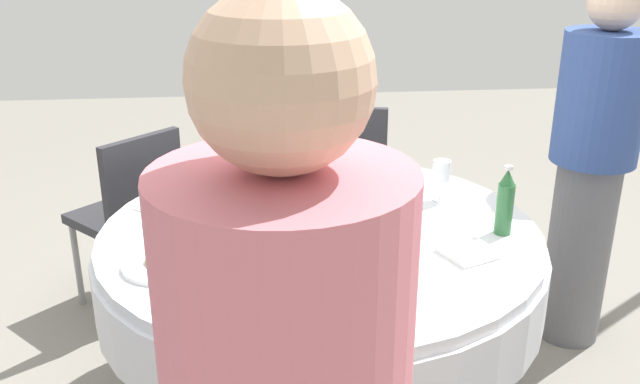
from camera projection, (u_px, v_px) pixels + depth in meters
The scene contains 16 objects.
dining_table at pixel (320, 265), 2.47m from camera, with size 1.55×1.55×0.74m.
bottle_green_near at pixel (363, 201), 2.27m from camera, with size 0.07×0.07×0.30m.
bottle_green_mid at pixel (505, 202), 2.33m from camera, with size 0.06×0.06×0.24m.
bottle_brown_inner at pixel (278, 166), 2.55m from camera, with size 0.06×0.06×0.33m.
wine_glass_east at pixel (321, 141), 3.01m from camera, with size 0.06×0.06×0.15m.
wine_glass_north at pixel (442, 173), 2.60m from camera, with size 0.07×0.07×0.16m.
wine_glass_front at pixel (316, 199), 2.39m from camera, with size 0.07×0.07×0.15m.
plate_outer at pixel (250, 238), 2.31m from camera, with size 0.22×0.22×0.04m.
plate_rear at pixel (352, 197), 2.65m from camera, with size 0.24×0.24×0.02m.
plate_west at pixel (228, 295), 1.96m from camera, with size 0.20×0.20×0.04m.
plate_left at pixel (164, 263), 2.14m from camera, with size 0.26×0.26×0.04m.
knife_mid at pixel (150, 213), 2.52m from camera, with size 0.18×0.02×0.01m, color silver.
folded_napkin at pixel (468, 251), 2.22m from camera, with size 0.15×0.15×0.02m, color white.
person_near at pixel (591, 163), 2.83m from camera, with size 0.34×0.34×1.55m.
chair_front at pixel (348, 168), 3.65m from camera, with size 0.48×0.48×0.87m.
chair_far at pixel (133, 207), 3.15m from camera, with size 0.57×0.57×0.87m.
Camera 1 is at (0.21, 2.19, 1.75)m, focal length 39.10 mm.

